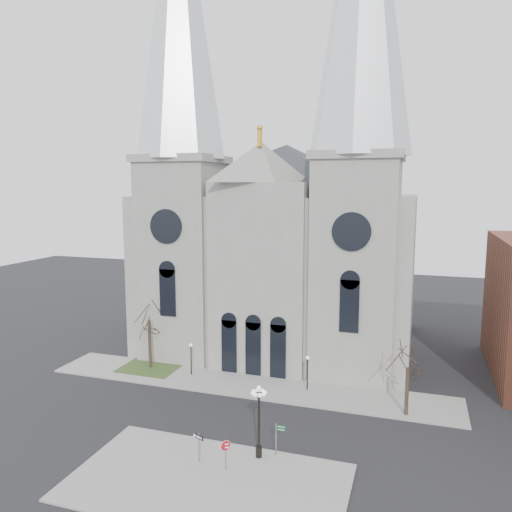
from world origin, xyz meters
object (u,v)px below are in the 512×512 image
(one_way_sign, at_px, (199,442))
(street_name_sign, at_px, (277,437))
(globe_lamp, at_px, (259,413))
(stop_sign, at_px, (226,448))

(one_way_sign, height_order, street_name_sign, street_name_sign)
(globe_lamp, bearing_deg, stop_sign, -126.34)
(stop_sign, xyz_separation_m, globe_lamp, (1.64, 2.22, 1.78))
(globe_lamp, relative_size, one_way_sign, 2.52)
(stop_sign, relative_size, one_way_sign, 1.02)
(globe_lamp, xyz_separation_m, one_way_sign, (-3.75, -1.88, -1.89))
(stop_sign, bearing_deg, one_way_sign, 145.91)
(stop_sign, relative_size, globe_lamp, 0.40)
(globe_lamp, xyz_separation_m, street_name_sign, (1.15, 0.67, -1.95))
(stop_sign, bearing_deg, street_name_sign, 21.25)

